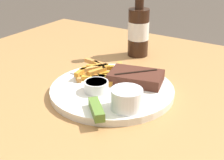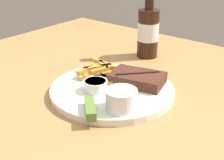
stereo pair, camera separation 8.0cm
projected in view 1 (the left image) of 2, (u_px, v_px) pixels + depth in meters
name	position (u px, v px, depth m)	size (l,w,h in m)	color
dining_table	(112.00, 119.00, 0.85)	(1.26, 1.09, 0.75)	#A87542
dinner_plate	(112.00, 90.00, 0.81)	(0.32, 0.32, 0.02)	silver
steak_portion	(136.00, 77.00, 0.83)	(0.16, 0.12, 0.03)	#472319
fries_pile	(98.00, 72.00, 0.86)	(0.15, 0.15, 0.02)	orange
coleslaw_cup	(127.00, 98.00, 0.70)	(0.07, 0.07, 0.05)	white
dipping_sauce_cup	(96.00, 86.00, 0.78)	(0.06, 0.06, 0.03)	silver
pickle_spear	(96.00, 109.00, 0.68)	(0.07, 0.07, 0.02)	#567A2D
fork_utensil	(88.00, 78.00, 0.85)	(0.13, 0.03, 0.00)	#B7B7BC
knife_utensil	(119.00, 79.00, 0.84)	(0.07, 0.16, 0.01)	#B7B7BC
beer_bottle	(138.00, 29.00, 1.03)	(0.07, 0.07, 0.26)	black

